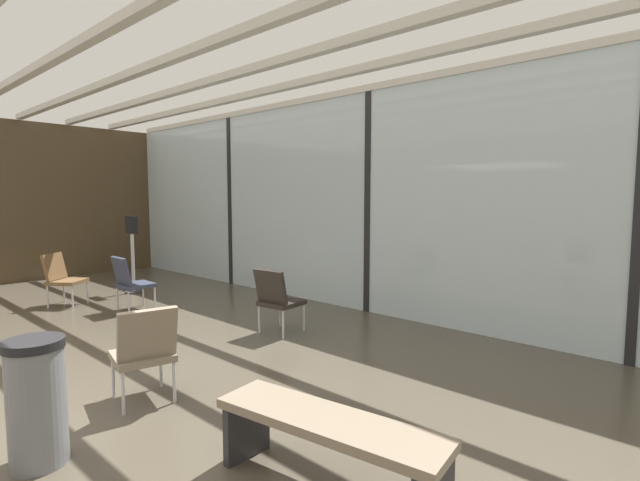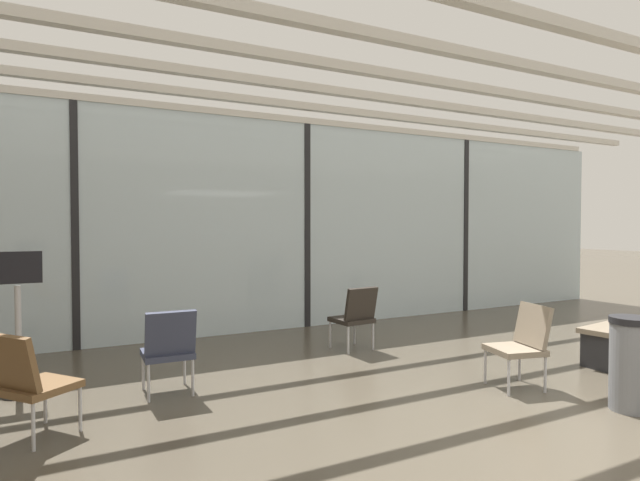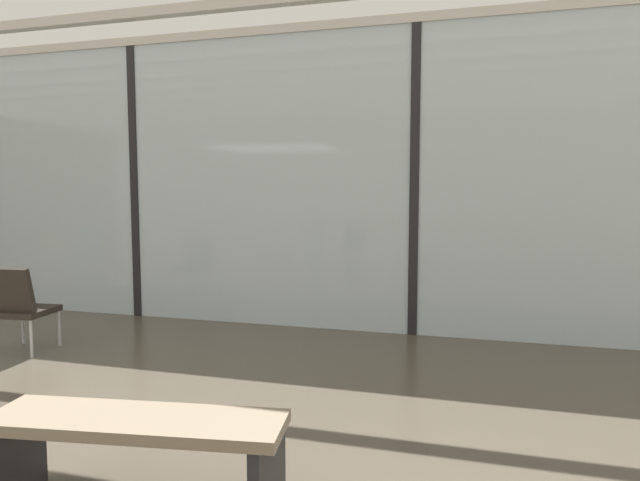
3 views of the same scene
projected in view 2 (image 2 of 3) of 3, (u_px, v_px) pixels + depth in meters
name	position (u px, v px, depth m)	size (l,w,h in m)	color
ground_plane	(596.00, 441.00, 4.04)	(60.00, 60.00, 0.00)	#4C4438
glass_curtain_wall	(306.00, 226.00, 8.60)	(14.00, 0.08, 3.38)	silver
window_mullion_0	(75.00, 226.00, 6.98)	(0.10, 0.12, 3.38)	black
window_mullion_1	(306.00, 226.00, 8.60)	(0.10, 0.12, 3.38)	black
window_mullion_2	(464.00, 226.00, 10.22)	(0.10, 0.12, 3.38)	black
ceiling_slats	(438.00, 67.00, 5.62)	(13.72, 6.72, 0.10)	beige
parked_airplane	(147.00, 201.00, 12.73)	(14.37, 4.57, 4.57)	silver
lounge_chair_0	(355.00, 314.00, 6.97)	(0.53, 0.57, 0.87)	#28231E
lounge_chair_1	(29.00, 378.00, 4.04)	(0.71, 0.70, 0.87)	brown
lounge_chair_2	(522.00, 340.00, 5.37)	(0.62, 0.59, 0.87)	#7F705B
lounge_chair_3	(169.00, 346.00, 5.11)	(0.50, 0.54, 0.87)	#33384C
waiting_bench	(623.00, 332.00, 6.43)	(1.54, 0.61, 0.47)	#7F705B
trash_bin	(631.00, 363.00, 4.71)	(0.38, 0.38, 0.86)	slate
info_sign	(18.00, 328.00, 5.10)	(0.44, 0.32, 1.44)	#333333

